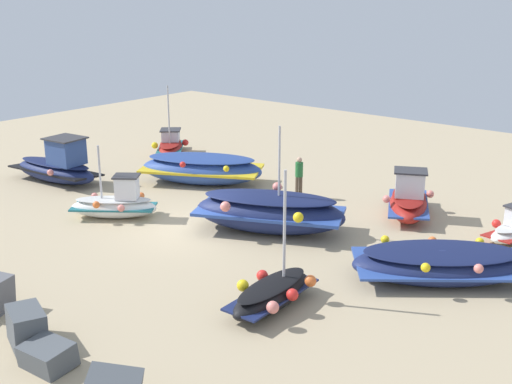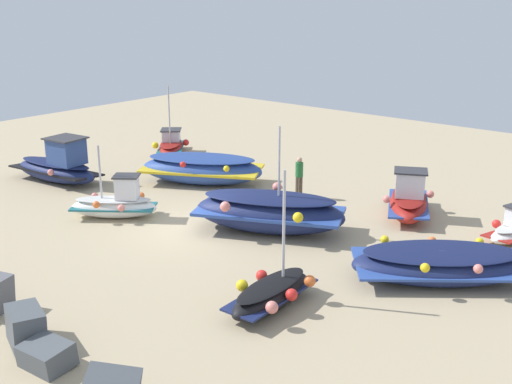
% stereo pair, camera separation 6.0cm
% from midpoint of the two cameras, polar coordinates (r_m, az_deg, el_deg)
% --- Properties ---
extents(ground_plane, '(47.97, 47.97, 0.00)m').
position_cam_midpoint_polar(ground_plane, '(23.04, -6.07, -3.34)').
color(ground_plane, tan).
extents(fishing_boat_0, '(5.35, 4.84, 1.12)m').
position_cam_midpoint_polar(fishing_boat_0, '(19.52, 16.22, -6.23)').
color(fishing_boat_0, navy).
rests_on(fishing_boat_0, ground_plane).
extents(fishing_boat_1, '(5.88, 4.51, 1.30)m').
position_cam_midpoint_polar(fishing_boat_1, '(28.30, -4.99, 2.13)').
color(fishing_boat_1, '#2D4C9E').
rests_on(fishing_boat_1, ground_plane).
extents(fishing_boat_2, '(4.82, 2.23, 2.19)m').
position_cam_midpoint_polar(fishing_boat_2, '(29.77, -17.52, 2.17)').
color(fishing_boat_2, navy).
rests_on(fishing_boat_2, ground_plane).
extents(fishing_boat_3, '(5.81, 4.26, 3.87)m').
position_cam_midpoint_polar(fishing_boat_3, '(22.44, 1.15, -1.76)').
color(fishing_boat_3, navy).
rests_on(fishing_boat_3, ground_plane).
extents(fishing_boat_4, '(2.93, 3.89, 1.89)m').
position_cam_midpoint_polar(fishing_boat_4, '(24.75, 13.51, -0.75)').
color(fishing_boat_4, maroon).
rests_on(fishing_boat_4, ground_plane).
extents(fishing_boat_5, '(3.29, 2.90, 2.82)m').
position_cam_midpoint_polar(fishing_boat_5, '(24.51, -12.63, -1.07)').
color(fishing_boat_5, white).
rests_on(fishing_boat_5, ground_plane).
extents(fishing_boat_7, '(1.70, 3.20, 3.76)m').
position_cam_midpoint_polar(fishing_boat_7, '(17.29, 1.38, -9.12)').
color(fishing_boat_7, black).
rests_on(fishing_boat_7, ground_plane).
extents(fishing_boat_8, '(2.99, 3.14, 3.68)m').
position_cam_midpoint_polar(fishing_boat_8, '(33.97, -7.77, 4.22)').
color(fishing_boat_8, maroon).
rests_on(fishing_boat_8, ground_plane).
extents(person_walking, '(0.32, 0.32, 1.73)m').
position_cam_midpoint_polar(person_walking, '(26.18, 3.84, 1.60)').
color(person_walking, brown).
rests_on(person_walking, ground_plane).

